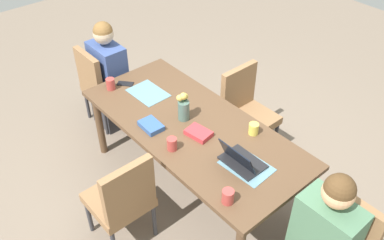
{
  "coord_description": "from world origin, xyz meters",
  "views": [
    {
      "loc": [
        2.0,
        -1.72,
        2.9
      ],
      "look_at": [
        0.0,
        0.0,
        0.79
      ],
      "focal_mm": 38.56,
      "sensor_mm": 36.0,
      "label": 1
    }
  ],
  "objects_px": {
    "person_head_left_left_mid": "(110,81)",
    "coffee_mug_centre_left": "(172,144)",
    "chair_far_right_near": "(246,108)",
    "book_blue_cover": "(151,126)",
    "dining_table": "(192,132)",
    "chair_near_left_far": "(123,198)",
    "coffee_mug_centre_right": "(111,84)",
    "chair_head_left_left_mid": "(101,84)",
    "coffee_mug_near_right": "(254,129)",
    "phone_black": "(125,84)",
    "book_red_cover": "(199,133)",
    "laptop_head_right_left_near": "(241,160)",
    "flower_vase": "(184,107)",
    "coffee_mug_near_left": "(228,196)"
  },
  "relations": [
    {
      "from": "phone_black",
      "to": "chair_far_right_near",
      "type": "bearing_deg",
      "value": 5.91
    },
    {
      "from": "chair_head_left_left_mid",
      "to": "coffee_mug_near_right",
      "type": "relative_size",
      "value": 9.43
    },
    {
      "from": "chair_near_left_far",
      "to": "coffee_mug_centre_right",
      "type": "distance_m",
      "value": 1.16
    },
    {
      "from": "chair_far_right_near",
      "to": "flower_vase",
      "type": "distance_m",
      "value": 0.83
    },
    {
      "from": "person_head_left_left_mid",
      "to": "laptop_head_right_left_near",
      "type": "distance_m",
      "value": 1.89
    },
    {
      "from": "chair_far_right_near",
      "to": "coffee_mug_centre_left",
      "type": "distance_m",
      "value": 1.11
    },
    {
      "from": "flower_vase",
      "to": "coffee_mug_centre_right",
      "type": "xyz_separation_m",
      "value": [
        -0.78,
        -0.23,
        -0.07
      ]
    },
    {
      "from": "person_head_left_left_mid",
      "to": "chair_near_left_far",
      "type": "relative_size",
      "value": 1.33
    },
    {
      "from": "dining_table",
      "to": "coffee_mug_near_left",
      "type": "distance_m",
      "value": 0.86
    },
    {
      "from": "laptop_head_right_left_near",
      "to": "coffee_mug_near_left",
      "type": "height_order",
      "value": "laptop_head_right_left_near"
    },
    {
      "from": "person_head_left_left_mid",
      "to": "coffee_mug_centre_left",
      "type": "relative_size",
      "value": 11.45
    },
    {
      "from": "chair_head_left_left_mid",
      "to": "book_blue_cover",
      "type": "bearing_deg",
      "value": -9.21
    },
    {
      "from": "chair_near_left_far",
      "to": "dining_table",
      "type": "bearing_deg",
      "value": 97.05
    },
    {
      "from": "coffee_mug_near_right",
      "to": "phone_black",
      "type": "height_order",
      "value": "coffee_mug_near_right"
    },
    {
      "from": "laptop_head_right_left_near",
      "to": "phone_black",
      "type": "distance_m",
      "value": 1.45
    },
    {
      "from": "coffee_mug_near_left",
      "to": "coffee_mug_near_right",
      "type": "xyz_separation_m",
      "value": [
        -0.37,
        0.65,
        -0.01
      ]
    },
    {
      "from": "person_head_left_left_mid",
      "to": "chair_near_left_far",
      "type": "bearing_deg",
      "value": -28.68
    },
    {
      "from": "person_head_left_left_mid",
      "to": "chair_head_left_left_mid",
      "type": "bearing_deg",
      "value": -128.76
    },
    {
      "from": "coffee_mug_near_left",
      "to": "coffee_mug_centre_left",
      "type": "bearing_deg",
      "value": 176.26
    },
    {
      "from": "coffee_mug_near_left",
      "to": "coffee_mug_near_right",
      "type": "distance_m",
      "value": 0.75
    },
    {
      "from": "coffee_mug_centre_right",
      "to": "chair_head_left_left_mid",
      "type": "bearing_deg",
      "value": 163.7
    },
    {
      "from": "laptop_head_right_left_near",
      "to": "coffee_mug_near_right",
      "type": "height_order",
      "value": "laptop_head_right_left_near"
    },
    {
      "from": "chair_head_left_left_mid",
      "to": "laptop_head_right_left_near",
      "type": "distance_m",
      "value": 1.96
    },
    {
      "from": "coffee_mug_centre_left",
      "to": "book_blue_cover",
      "type": "xyz_separation_m",
      "value": [
        -0.31,
        0.03,
        -0.03
      ]
    },
    {
      "from": "dining_table",
      "to": "phone_black",
      "type": "distance_m",
      "value": 0.87
    },
    {
      "from": "person_head_left_left_mid",
      "to": "coffee_mug_near_left",
      "type": "distance_m",
      "value": 2.11
    },
    {
      "from": "chair_head_left_left_mid",
      "to": "coffee_mug_centre_right",
      "type": "relative_size",
      "value": 8.33
    },
    {
      "from": "coffee_mug_near_right",
      "to": "coffee_mug_centre_left",
      "type": "distance_m",
      "value": 0.67
    },
    {
      "from": "coffee_mug_centre_left",
      "to": "book_blue_cover",
      "type": "distance_m",
      "value": 0.32
    },
    {
      "from": "flower_vase",
      "to": "coffee_mug_centre_left",
      "type": "xyz_separation_m",
      "value": [
        0.23,
        -0.31,
        -0.07
      ]
    },
    {
      "from": "dining_table",
      "to": "chair_near_left_far",
      "type": "distance_m",
      "value": 0.8
    },
    {
      "from": "book_blue_cover",
      "to": "chair_head_left_left_mid",
      "type": "bearing_deg",
      "value": 172.92
    },
    {
      "from": "book_red_cover",
      "to": "book_blue_cover",
      "type": "relative_size",
      "value": 1.0
    },
    {
      "from": "coffee_mug_near_right",
      "to": "coffee_mug_centre_right",
      "type": "xyz_separation_m",
      "value": [
        -1.29,
        -0.53,
        0.01
      ]
    },
    {
      "from": "person_head_left_left_mid",
      "to": "book_red_cover",
      "type": "distance_m",
      "value": 1.44
    },
    {
      "from": "chair_head_left_left_mid",
      "to": "coffee_mug_centre_left",
      "type": "bearing_deg",
      "value": -8.4
    },
    {
      "from": "chair_far_right_near",
      "to": "book_blue_cover",
      "type": "height_order",
      "value": "chair_far_right_near"
    },
    {
      "from": "phone_black",
      "to": "book_blue_cover",
      "type": "bearing_deg",
      "value": -56.44
    },
    {
      "from": "person_head_left_left_mid",
      "to": "laptop_head_right_left_near",
      "type": "relative_size",
      "value": 3.73
    },
    {
      "from": "chair_near_left_far",
      "to": "coffee_mug_near_right",
      "type": "height_order",
      "value": "chair_near_left_far"
    },
    {
      "from": "coffee_mug_centre_right",
      "to": "book_red_cover",
      "type": "xyz_separation_m",
      "value": [
        1.02,
        0.18,
        -0.03
      ]
    },
    {
      "from": "phone_black",
      "to": "coffee_mug_centre_right",
      "type": "bearing_deg",
      "value": -137.82
    },
    {
      "from": "phone_black",
      "to": "coffee_mug_centre_left",
      "type": "bearing_deg",
      "value": -53.14
    },
    {
      "from": "coffee_mug_near_left",
      "to": "dining_table",
      "type": "bearing_deg",
      "value": 155.63
    },
    {
      "from": "dining_table",
      "to": "chair_head_left_left_mid",
      "type": "height_order",
      "value": "chair_head_left_left_mid"
    },
    {
      "from": "dining_table",
      "to": "coffee_mug_near_left",
      "type": "height_order",
      "value": "coffee_mug_near_left"
    },
    {
      "from": "coffee_mug_near_left",
      "to": "coffee_mug_centre_right",
      "type": "bearing_deg",
      "value": 175.72
    },
    {
      "from": "dining_table",
      "to": "flower_vase",
      "type": "relative_size",
      "value": 7.82
    },
    {
      "from": "person_head_left_left_mid",
      "to": "chair_far_right_near",
      "type": "relative_size",
      "value": 1.33
    },
    {
      "from": "person_head_left_left_mid",
      "to": "phone_black",
      "type": "xyz_separation_m",
      "value": [
        0.42,
        -0.07,
        0.22
      ]
    }
  ]
}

